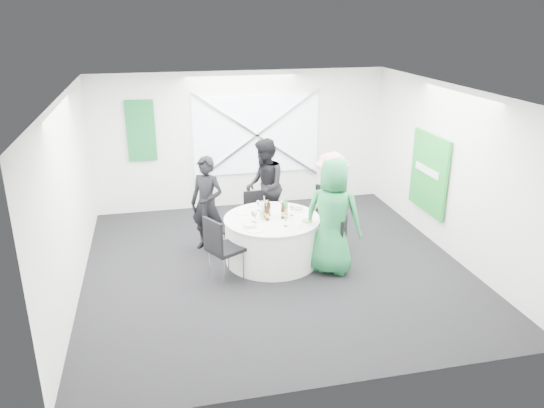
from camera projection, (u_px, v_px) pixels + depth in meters
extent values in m
plane|color=black|center=(275.00, 266.00, 8.63)|extent=(6.00, 6.00, 0.00)
plane|color=silver|center=(275.00, 92.00, 7.66)|extent=(6.00, 6.00, 0.00)
plane|color=white|center=(242.00, 140.00, 10.89)|extent=(6.00, 0.00, 6.00)
plane|color=white|center=(341.00, 273.00, 5.40)|extent=(6.00, 0.00, 6.00)
plane|color=white|center=(69.00, 198.00, 7.52)|extent=(0.00, 6.00, 6.00)
plane|color=white|center=(451.00, 172.00, 8.77)|extent=(0.00, 6.00, 6.00)
cube|color=white|center=(257.00, 135.00, 10.89)|extent=(2.60, 0.03, 1.60)
cube|color=silver|center=(257.00, 135.00, 10.85)|extent=(2.63, 0.05, 1.84)
cube|color=silver|center=(257.00, 135.00, 10.85)|extent=(2.63, 0.05, 1.84)
cube|color=#125C2E|center=(141.00, 131.00, 10.33)|extent=(0.55, 0.04, 1.20)
cube|color=#1B942D|center=(429.00, 173.00, 9.38)|extent=(0.05, 1.20, 1.40)
cylinder|color=silver|center=(272.00, 240.00, 8.69)|extent=(1.52, 1.52, 0.74)
cylinder|color=silver|center=(272.00, 219.00, 8.56)|extent=(1.56, 1.56, 0.02)
cube|color=black|center=(256.00, 217.00, 9.53)|extent=(0.41, 0.41, 0.05)
cube|color=black|center=(253.00, 202.00, 9.62)|extent=(0.37, 0.06, 0.41)
cylinder|color=silver|center=(262.00, 224.00, 9.79)|extent=(0.02, 0.02, 0.40)
cylinder|color=silver|center=(246.00, 226.00, 9.70)|extent=(0.02, 0.02, 0.40)
cylinder|color=silver|center=(267.00, 230.00, 9.51)|extent=(0.02, 0.02, 0.40)
cylinder|color=silver|center=(250.00, 232.00, 9.42)|extent=(0.02, 0.02, 0.40)
cube|color=black|center=(219.00, 227.00, 9.02)|extent=(0.57, 0.57, 0.05)
cube|color=black|center=(209.00, 213.00, 9.01)|extent=(0.26, 0.34, 0.43)
cylinder|color=silver|center=(216.00, 235.00, 9.30)|extent=(0.02, 0.02, 0.41)
cylinder|color=silver|center=(207.00, 242.00, 9.02)|extent=(0.02, 0.02, 0.41)
cylinder|color=silver|center=(233.00, 238.00, 9.18)|extent=(0.02, 0.02, 0.41)
cylinder|color=silver|center=(224.00, 245.00, 8.90)|extent=(0.02, 0.02, 0.41)
cube|color=black|center=(317.00, 216.00, 9.38)|extent=(0.61, 0.61, 0.05)
cube|color=black|center=(325.00, 200.00, 9.43)|extent=(0.26, 0.38, 0.48)
cylinder|color=silver|center=(331.00, 230.00, 9.46)|extent=(0.02, 0.02, 0.46)
cylinder|color=silver|center=(315.00, 224.00, 9.70)|extent=(0.02, 0.02, 0.46)
cylinder|color=silver|center=(317.00, 235.00, 9.22)|extent=(0.02, 0.02, 0.46)
cylinder|color=silver|center=(302.00, 229.00, 9.47)|extent=(0.02, 0.02, 0.46)
cube|color=black|center=(331.00, 244.00, 8.39)|extent=(0.56, 0.56, 0.05)
cube|color=black|center=(344.00, 231.00, 8.25)|extent=(0.23, 0.35, 0.44)
cylinder|color=silver|center=(339.00, 263.00, 8.27)|extent=(0.02, 0.02, 0.42)
cylinder|color=silver|center=(343.00, 254.00, 8.57)|extent=(0.02, 0.02, 0.42)
cylinder|color=silver|center=(318.00, 260.00, 8.37)|extent=(0.02, 0.02, 0.42)
cylinder|color=silver|center=(323.00, 251.00, 8.66)|extent=(0.02, 0.02, 0.42)
cube|color=black|center=(226.00, 249.00, 8.05)|extent=(0.64, 0.64, 0.06)
cube|color=black|center=(213.00, 236.00, 7.81)|extent=(0.26, 0.41, 0.50)
cylinder|color=silver|center=(209.00, 264.00, 8.15)|extent=(0.02, 0.02, 0.48)
cylinder|color=silver|center=(224.00, 273.00, 7.88)|extent=(0.02, 0.02, 0.48)
cylinder|color=silver|center=(228.00, 257.00, 8.39)|extent=(0.02, 0.02, 0.48)
cylinder|color=silver|center=(244.00, 265.00, 8.12)|extent=(0.02, 0.02, 0.48)
imported|color=black|center=(207.00, 204.00, 8.98)|extent=(0.72, 0.67, 1.65)
imported|color=black|center=(265.00, 186.00, 9.68)|extent=(0.57, 0.91, 1.76)
imported|color=pink|center=(331.00, 198.00, 9.27)|extent=(1.17, 0.89, 1.64)
imported|color=#227F43|center=(333.00, 217.00, 8.16)|extent=(1.08, 0.99, 1.85)
cylinder|color=white|center=(270.00, 205.00, 9.10)|extent=(0.29, 0.29, 0.01)
cylinder|color=white|center=(243.00, 213.00, 8.76)|extent=(0.25, 0.25, 0.01)
cylinder|color=white|center=(298.00, 210.00, 8.88)|extent=(0.25, 0.25, 0.01)
cylinder|color=#7B9A53|center=(298.00, 209.00, 8.88)|extent=(0.16, 0.16, 0.02)
cylinder|color=white|center=(307.00, 222.00, 8.37)|extent=(0.25, 0.25, 0.01)
cylinder|color=#7B9A53|center=(307.00, 221.00, 8.36)|extent=(0.16, 0.16, 0.02)
cylinder|color=white|center=(255.00, 230.00, 8.08)|extent=(0.29, 0.29, 0.01)
cube|color=silver|center=(250.00, 226.00, 8.14)|extent=(0.18, 0.12, 0.05)
cylinder|color=#3A1D0A|center=(265.00, 212.00, 8.52)|extent=(0.06, 0.06, 0.20)
cylinder|color=#3A1D0A|center=(265.00, 205.00, 8.47)|extent=(0.02, 0.02, 0.06)
cylinder|color=tan|center=(265.00, 213.00, 8.53)|extent=(0.06, 0.06, 0.07)
cylinder|color=#3A1D0A|center=(269.00, 209.00, 8.62)|extent=(0.06, 0.06, 0.21)
cylinder|color=#3A1D0A|center=(269.00, 201.00, 8.57)|extent=(0.02, 0.02, 0.06)
cylinder|color=tan|center=(269.00, 211.00, 8.62)|extent=(0.06, 0.06, 0.08)
cylinder|color=#3A1D0A|center=(283.00, 212.00, 8.50)|extent=(0.06, 0.06, 0.21)
cylinder|color=#3A1D0A|center=(283.00, 204.00, 8.45)|extent=(0.02, 0.02, 0.06)
cylinder|color=tan|center=(283.00, 213.00, 8.50)|extent=(0.06, 0.06, 0.07)
cylinder|color=#3A1D0A|center=(267.00, 214.00, 8.42)|extent=(0.06, 0.06, 0.21)
cylinder|color=#3A1D0A|center=(267.00, 206.00, 8.38)|extent=(0.02, 0.02, 0.06)
cylinder|color=tan|center=(267.00, 215.00, 8.43)|extent=(0.06, 0.06, 0.07)
cylinder|color=green|center=(285.00, 209.00, 8.58)|extent=(0.08, 0.08, 0.24)
cylinder|color=green|center=(286.00, 201.00, 8.53)|extent=(0.03, 0.03, 0.06)
cylinder|color=tan|center=(285.00, 211.00, 8.59)|extent=(0.08, 0.08, 0.08)
cylinder|color=white|center=(262.00, 212.00, 8.47)|extent=(0.08, 0.08, 0.25)
cylinder|color=white|center=(262.00, 203.00, 8.41)|extent=(0.03, 0.03, 0.06)
cylinder|color=tan|center=(262.00, 213.00, 8.48)|extent=(0.08, 0.08, 0.09)
cylinder|color=white|center=(292.00, 215.00, 8.66)|extent=(0.06, 0.06, 0.00)
cylinder|color=white|center=(292.00, 212.00, 8.64)|extent=(0.01, 0.01, 0.10)
cone|color=white|center=(292.00, 208.00, 8.61)|extent=(0.07, 0.07, 0.08)
cylinder|color=white|center=(282.00, 211.00, 8.85)|extent=(0.06, 0.06, 0.00)
cylinder|color=white|center=(282.00, 208.00, 8.84)|extent=(0.01, 0.01, 0.10)
cone|color=white|center=(282.00, 204.00, 8.81)|extent=(0.07, 0.07, 0.08)
cylinder|color=white|center=(258.00, 210.00, 8.86)|extent=(0.06, 0.06, 0.00)
cylinder|color=white|center=(258.00, 208.00, 8.84)|extent=(0.01, 0.01, 0.10)
cone|color=white|center=(258.00, 203.00, 8.82)|extent=(0.07, 0.07, 0.08)
cylinder|color=white|center=(253.00, 222.00, 8.40)|extent=(0.06, 0.06, 0.00)
cylinder|color=white|center=(253.00, 219.00, 8.38)|extent=(0.01, 0.01, 0.10)
cone|color=white|center=(253.00, 214.00, 8.35)|extent=(0.07, 0.07, 0.08)
cylinder|color=white|center=(286.00, 226.00, 8.23)|extent=(0.06, 0.06, 0.00)
cylinder|color=white|center=(286.00, 223.00, 8.21)|extent=(0.01, 0.01, 0.10)
cone|color=white|center=(286.00, 218.00, 8.18)|extent=(0.07, 0.07, 0.08)
cylinder|color=white|center=(267.00, 210.00, 8.87)|extent=(0.06, 0.06, 0.00)
cylinder|color=white|center=(267.00, 207.00, 8.86)|extent=(0.01, 0.01, 0.10)
cone|color=white|center=(267.00, 203.00, 8.83)|extent=(0.07, 0.07, 0.08)
cylinder|color=white|center=(255.00, 223.00, 8.36)|extent=(0.06, 0.06, 0.00)
cylinder|color=white|center=(255.00, 220.00, 8.34)|extent=(0.01, 0.01, 0.10)
cone|color=white|center=(255.00, 215.00, 8.31)|extent=(0.07, 0.07, 0.08)
cube|color=silver|center=(244.00, 210.00, 8.86)|extent=(0.09, 0.14, 0.01)
cube|color=silver|center=(236.00, 218.00, 8.56)|extent=(0.09, 0.14, 0.01)
cube|color=silver|center=(300.00, 227.00, 8.19)|extent=(0.10, 0.13, 0.01)
cube|color=silver|center=(307.00, 220.00, 8.45)|extent=(0.11, 0.12, 0.01)
cube|color=silver|center=(302.00, 211.00, 8.82)|extent=(0.10, 0.13, 0.01)
cube|color=silver|center=(287.00, 207.00, 9.04)|extent=(0.10, 0.13, 0.01)
cube|color=silver|center=(272.00, 205.00, 9.09)|extent=(0.15, 0.02, 0.01)
cube|color=silver|center=(254.00, 207.00, 9.00)|extent=(0.15, 0.02, 0.01)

